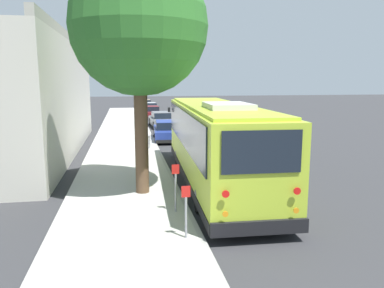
{
  "coord_description": "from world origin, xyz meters",
  "views": [
    {
      "loc": [
        -12.98,
        3.91,
        4.01
      ],
      "look_at": [
        2.51,
        1.13,
        1.3
      ],
      "focal_mm": 35.0,
      "sensor_mm": 36.0,
      "label": 1
    }
  ],
  "objects_px": {
    "parked_sedan_blue": "(167,131)",
    "sign_post_far": "(176,187)",
    "parked_sedan_gray": "(161,120)",
    "parked_sedan_maroon": "(151,113)",
    "parked_sedan_silver": "(150,108)",
    "shuttle_bus": "(215,140)",
    "parked_sedan_tan": "(145,104)",
    "street_tree": "(139,18)",
    "sign_post_near": "(186,211)",
    "fire_hydrant": "(148,141)"
  },
  "relations": [
    {
      "from": "parked_sedan_blue",
      "to": "sign_post_far",
      "type": "bearing_deg",
      "value": 178.04
    },
    {
      "from": "parked_sedan_gray",
      "to": "parked_sedan_blue",
      "type": "bearing_deg",
      "value": 174.81
    },
    {
      "from": "parked_sedan_blue",
      "to": "parked_sedan_maroon",
      "type": "distance_m",
      "value": 14.68
    },
    {
      "from": "sign_post_far",
      "to": "parked_sedan_silver",
      "type": "bearing_deg",
      "value": -2.51
    },
    {
      "from": "shuttle_bus",
      "to": "parked_sedan_blue",
      "type": "xyz_separation_m",
      "value": [
        10.97,
        0.65,
        -1.14
      ]
    },
    {
      "from": "parked_sedan_maroon",
      "to": "parked_sedan_silver",
      "type": "height_order",
      "value": "parked_sedan_maroon"
    },
    {
      "from": "parked_sedan_tan",
      "to": "street_tree",
      "type": "bearing_deg",
      "value": 172.68
    },
    {
      "from": "shuttle_bus",
      "to": "sign_post_near",
      "type": "xyz_separation_m",
      "value": [
        -5.16,
        1.98,
        -0.91
      ]
    },
    {
      "from": "shuttle_bus",
      "to": "fire_hydrant",
      "type": "bearing_deg",
      "value": 18.54
    },
    {
      "from": "sign_post_near",
      "to": "sign_post_far",
      "type": "height_order",
      "value": "sign_post_far"
    },
    {
      "from": "parked_sedan_maroon",
      "to": "parked_sedan_tan",
      "type": "relative_size",
      "value": 1.0
    },
    {
      "from": "parked_sedan_tan",
      "to": "fire_hydrant",
      "type": "height_order",
      "value": "parked_sedan_tan"
    },
    {
      "from": "parked_sedan_gray",
      "to": "fire_hydrant",
      "type": "height_order",
      "value": "parked_sedan_gray"
    },
    {
      "from": "shuttle_bus",
      "to": "parked_sedan_maroon",
      "type": "relative_size",
      "value": 2.6
    },
    {
      "from": "sign_post_far",
      "to": "street_tree",
      "type": "bearing_deg",
      "value": 21.04
    },
    {
      "from": "parked_sedan_blue",
      "to": "parked_sedan_silver",
      "type": "distance_m",
      "value": 21.21
    },
    {
      "from": "parked_sedan_blue",
      "to": "parked_sedan_tan",
      "type": "height_order",
      "value": "parked_sedan_blue"
    },
    {
      "from": "parked_sedan_blue",
      "to": "parked_sedan_gray",
      "type": "relative_size",
      "value": 0.98
    },
    {
      "from": "parked_sedan_blue",
      "to": "sign_post_far",
      "type": "distance_m",
      "value": 14.31
    },
    {
      "from": "parked_sedan_blue",
      "to": "parked_sedan_silver",
      "type": "height_order",
      "value": "parked_sedan_blue"
    },
    {
      "from": "parked_sedan_maroon",
      "to": "sign_post_far",
      "type": "bearing_deg",
      "value": 174.87
    },
    {
      "from": "street_tree",
      "to": "parked_sedan_silver",
      "type": "bearing_deg",
      "value": -4.19
    },
    {
      "from": "parked_sedan_silver",
      "to": "parked_sedan_tan",
      "type": "distance_m",
      "value": 7.26
    },
    {
      "from": "parked_sedan_maroon",
      "to": "sign_post_near",
      "type": "bearing_deg",
      "value": 175.03
    },
    {
      "from": "sign_post_far",
      "to": "parked_sedan_blue",
      "type": "bearing_deg",
      "value": -5.32
    },
    {
      "from": "shuttle_bus",
      "to": "parked_sedan_tan",
      "type": "height_order",
      "value": "shuttle_bus"
    },
    {
      "from": "parked_sedan_blue",
      "to": "parked_sedan_maroon",
      "type": "bearing_deg",
      "value": 3.36
    },
    {
      "from": "street_tree",
      "to": "parked_sedan_maroon",
      "type": "bearing_deg",
      "value": -4.72
    },
    {
      "from": "sign_post_near",
      "to": "parked_sedan_silver",
      "type": "bearing_deg",
      "value": -2.39
    },
    {
      "from": "shuttle_bus",
      "to": "parked_sedan_blue",
      "type": "distance_m",
      "value": 11.05
    },
    {
      "from": "street_tree",
      "to": "sign_post_near",
      "type": "relative_size",
      "value": 6.42
    },
    {
      "from": "shuttle_bus",
      "to": "parked_sedan_blue",
      "type": "bearing_deg",
      "value": 5.73
    },
    {
      "from": "parked_sedan_blue",
      "to": "sign_post_near",
      "type": "xyz_separation_m",
      "value": [
        -16.13,
        1.33,
        0.23
      ]
    },
    {
      "from": "parked_sedan_tan",
      "to": "sign_post_far",
      "type": "bearing_deg",
      "value": 174.02
    },
    {
      "from": "parked_sedan_gray",
      "to": "parked_sedan_maroon",
      "type": "bearing_deg",
      "value": -0.3
    },
    {
      "from": "shuttle_bus",
      "to": "street_tree",
      "type": "bearing_deg",
      "value": 111.6
    },
    {
      "from": "sign_post_far",
      "to": "fire_hydrant",
      "type": "xyz_separation_m",
      "value": [
        10.55,
        0.14,
        -0.34
      ]
    },
    {
      "from": "parked_sedan_blue",
      "to": "parked_sedan_silver",
      "type": "bearing_deg",
      "value": 2.73
    },
    {
      "from": "shuttle_bus",
      "to": "parked_sedan_tan",
      "type": "xyz_separation_m",
      "value": [
        39.43,
        0.61,
        -1.16
      ]
    },
    {
      "from": "shuttle_bus",
      "to": "sign_post_near",
      "type": "bearing_deg",
      "value": 161.33
    },
    {
      "from": "parked_sedan_gray",
      "to": "sign_post_near",
      "type": "distance_m",
      "value": 23.57
    },
    {
      "from": "shuttle_bus",
      "to": "parked_sedan_silver",
      "type": "relative_size",
      "value": 2.57
    },
    {
      "from": "parked_sedan_maroon",
      "to": "parked_sedan_silver",
      "type": "distance_m",
      "value": 6.54
    },
    {
      "from": "shuttle_bus",
      "to": "parked_sedan_maroon",
      "type": "xyz_separation_m",
      "value": [
        25.65,
        0.66,
        -1.14
      ]
    },
    {
      "from": "parked_sedan_blue",
      "to": "parked_sedan_gray",
      "type": "height_order",
      "value": "parked_sedan_blue"
    },
    {
      "from": "parked_sedan_tan",
      "to": "street_tree",
      "type": "xyz_separation_m",
      "value": [
        -40.43,
        2.24,
        5.42
      ]
    },
    {
      "from": "sign_post_near",
      "to": "fire_hydrant",
      "type": "xyz_separation_m",
      "value": [
        12.44,
        0.14,
        -0.28
      ]
    },
    {
      "from": "street_tree",
      "to": "fire_hydrant",
      "type": "height_order",
      "value": "street_tree"
    },
    {
      "from": "shuttle_bus",
      "to": "sign_post_far",
      "type": "height_order",
      "value": "shuttle_bus"
    },
    {
      "from": "parked_sedan_tan",
      "to": "fire_hydrant",
      "type": "relative_size",
      "value": 5.44
    }
  ]
}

